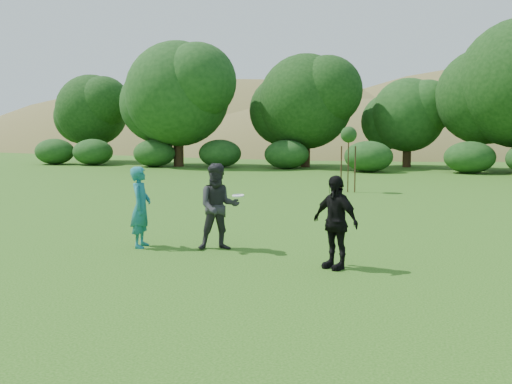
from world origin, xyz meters
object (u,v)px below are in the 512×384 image
Objects in this scene: player_grey at (219,207)px; player_teal at (141,207)px; sapling at (349,136)px; player_black at (335,222)px.

player_teal is at bearing 162.16° from player_grey.
sapling reaches higher than player_grey.
player_grey is at bearing -93.72° from player_teal.
sapling reaches higher than player_teal.
player_grey is 2.99m from player_black.
player_black is at bearing -83.69° from sapling.
player_teal is 1.02× the size of player_black.
sapling is (3.13, 12.98, 1.47)m from player_teal.
player_grey is at bearing -95.81° from sapling.
player_grey is 1.07× the size of player_black.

